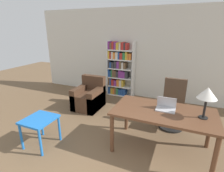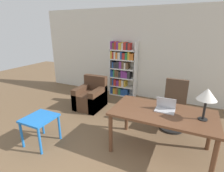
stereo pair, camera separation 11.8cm
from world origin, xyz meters
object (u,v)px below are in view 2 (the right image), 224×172
at_px(side_table_blue, 40,122).
at_px(desk, 162,117).
at_px(laptop, 165,108).
at_px(armchair, 91,97).
at_px(bookshelf, 121,69).
at_px(table_lamp, 207,95).
at_px(office_chair, 174,107).

bearing_deg(side_table_blue, desk, 19.50).
relative_size(laptop, armchair, 0.38).
height_order(desk, bookshelf, bookshelf).
bearing_deg(table_lamp, armchair, 158.53).
xyz_separation_m(laptop, table_lamp, (0.57, -0.08, 0.35)).
relative_size(table_lamp, armchair, 0.60).
height_order(desk, office_chair, office_chair).
relative_size(laptop, side_table_blue, 0.57).
relative_size(office_chair, armchair, 1.27).
xyz_separation_m(laptop, bookshelf, (-1.70, 2.20, 0.04)).
bearing_deg(office_chair, side_table_blue, -142.50).
bearing_deg(side_table_blue, table_lamp, 15.23).
bearing_deg(table_lamp, laptop, 172.34).
xyz_separation_m(laptop, office_chair, (0.08, 0.86, -0.34)).
bearing_deg(desk, table_lamp, -0.66).
height_order(armchair, bookshelf, bookshelf).
distance_m(side_table_blue, bookshelf, 3.06).
bearing_deg(armchair, bookshelf, 71.65).
distance_m(desk, office_chair, 0.96).
bearing_deg(office_chair, desk, -96.14).
bearing_deg(office_chair, bookshelf, 143.05).
bearing_deg(office_chair, armchair, 177.00).
bearing_deg(laptop, office_chair, 84.90).
xyz_separation_m(desk, armchair, (-2.08, 1.05, -0.39)).
distance_m(desk, laptop, 0.16).
xyz_separation_m(table_lamp, armchair, (-2.68, 1.05, -0.88)).
distance_m(laptop, side_table_blue, 2.27).
height_order(laptop, table_lamp, table_lamp).
bearing_deg(side_table_blue, laptop, 20.99).
relative_size(laptop, bookshelf, 0.18).
bearing_deg(bookshelf, desk, -53.54).
height_order(office_chair, armchair, office_chair).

